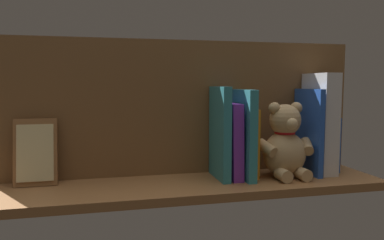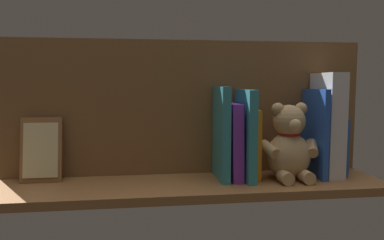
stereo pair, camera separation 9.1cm
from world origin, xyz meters
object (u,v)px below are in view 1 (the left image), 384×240
object	(u,v)px
teddy_bear	(285,144)
picture_frame_leaning	(36,152)
book_0	(328,143)
dictionary_thick_white	(320,123)

from	to	relation	value
teddy_bear	picture_frame_leaning	distance (cm)	66.67
book_0	picture_frame_leaning	size ratio (longest dim) A/B	0.94
dictionary_thick_white	teddy_bear	bearing A→B (deg)	11.72
book_0	teddy_bear	bearing A→B (deg)	15.12
teddy_bear	book_0	bearing A→B (deg)	-164.62
dictionary_thick_white	picture_frame_leaning	size ratio (longest dim) A/B	1.69
teddy_bear	dictionary_thick_white	bearing A→B (deg)	-168.02
book_0	teddy_bear	distance (cm)	17.06
picture_frame_leaning	teddy_bear	bearing A→B (deg)	174.34
dictionary_thick_white	picture_frame_leaning	world-z (taller)	dictionary_thick_white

